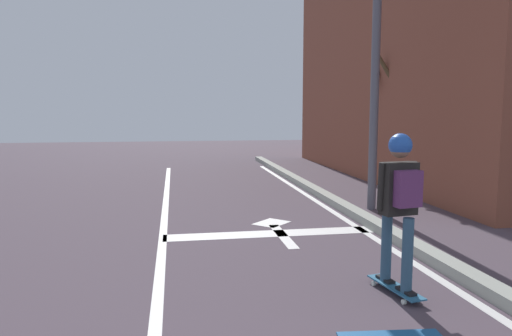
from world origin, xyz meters
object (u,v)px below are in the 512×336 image
at_px(skateboard, 395,288).
at_px(skater, 400,192).
at_px(roadside_tree, 387,127).
at_px(traffic_signal_mast, 300,8).

relative_size(skateboard, skater, 0.51).
bearing_deg(skateboard, roadside_tree, 66.02).
relative_size(skater, roadside_tree, 0.47).
bearing_deg(roadside_tree, skateboard, -113.98).
xyz_separation_m(skater, roadside_tree, (2.97, 6.71, 0.40)).
relative_size(skateboard, traffic_signal_mast, 0.15).
bearing_deg(traffic_signal_mast, skateboard, -90.50).
distance_m(skater, traffic_signal_mast, 4.88).
xyz_separation_m(traffic_signal_mast, roadside_tree, (2.94, 2.60, -2.22)).
distance_m(traffic_signal_mast, roadside_tree, 4.51).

